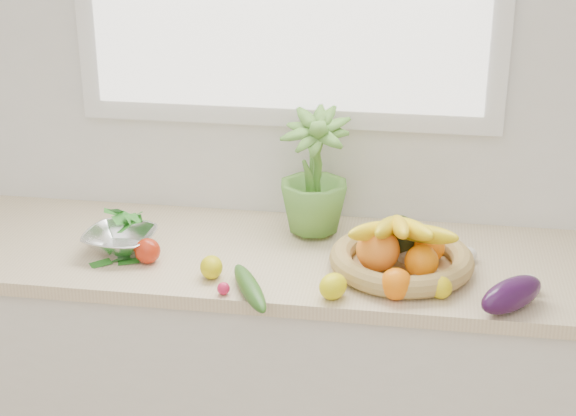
% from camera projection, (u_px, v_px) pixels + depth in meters
% --- Properties ---
extents(back_wall, '(4.50, 0.02, 2.70)m').
position_uv_depth(back_wall, '(288.00, 76.00, 2.68)').
color(back_wall, white).
rests_on(back_wall, ground).
extents(counter_cabinet, '(2.20, 0.58, 0.86)m').
position_uv_depth(counter_cabinet, '(273.00, 388.00, 2.76)').
color(counter_cabinet, silver).
rests_on(counter_cabinet, ground).
extents(countertop, '(2.24, 0.62, 0.04)m').
position_uv_depth(countertop, '(272.00, 258.00, 2.59)').
color(countertop, beige).
rests_on(countertop, counter_cabinet).
extents(orange_loose, '(0.10, 0.10, 0.09)m').
position_uv_depth(orange_loose, '(396.00, 284.00, 2.30)').
color(orange_loose, orange).
rests_on(orange_loose, countertop).
extents(lemon_a, '(0.08, 0.09, 0.06)m').
position_uv_depth(lemon_a, '(211.00, 267.00, 2.41)').
color(lemon_a, '#D1C50B').
rests_on(lemon_a, countertop).
extents(lemon_b, '(0.10, 0.11, 0.07)m').
position_uv_depth(lemon_b, '(333.00, 286.00, 2.30)').
color(lemon_b, yellow).
rests_on(lemon_b, countertop).
extents(lemon_c, '(0.09, 0.10, 0.06)m').
position_uv_depth(lemon_c, '(439.00, 286.00, 2.31)').
color(lemon_c, '#DCC00C').
rests_on(lemon_c, countertop).
extents(apple, '(0.10, 0.10, 0.07)m').
position_uv_depth(apple, '(148.00, 251.00, 2.50)').
color(apple, '#B1250E').
rests_on(apple, countertop).
extents(ginger, '(0.12, 0.10, 0.04)m').
position_uv_depth(ginger, '(426.00, 282.00, 2.36)').
color(ginger, tan).
rests_on(ginger, countertop).
extents(garlic_a, '(0.07, 0.07, 0.05)m').
position_uv_depth(garlic_a, '(406.00, 257.00, 2.49)').
color(garlic_a, beige).
rests_on(garlic_a, countertop).
extents(garlic_b, '(0.06, 0.06, 0.04)m').
position_uv_depth(garlic_b, '(468.00, 255.00, 2.51)').
color(garlic_b, white).
rests_on(garlic_b, countertop).
extents(garlic_c, '(0.07, 0.07, 0.05)m').
position_uv_depth(garlic_c, '(529.00, 283.00, 2.34)').
color(garlic_c, silver).
rests_on(garlic_c, countertop).
extents(eggplant, '(0.21, 0.21, 0.09)m').
position_uv_depth(eggplant, '(512.00, 295.00, 2.24)').
color(eggplant, '#2D0E35').
rests_on(eggplant, countertop).
extents(cucumber, '(0.17, 0.27, 0.05)m').
position_uv_depth(cucumber, '(250.00, 288.00, 2.31)').
color(cucumber, '#285318').
rests_on(cucumber, countertop).
extents(radish, '(0.04, 0.04, 0.03)m').
position_uv_depth(radish, '(224.00, 289.00, 2.33)').
color(radish, '#DB1B49').
rests_on(radish, countertop).
extents(potted_herb, '(0.24, 0.24, 0.38)m').
position_uv_depth(potted_herb, '(314.00, 171.00, 2.62)').
color(potted_herb, '#548D33').
rests_on(potted_herb, countertop).
extents(fruit_basket, '(0.45, 0.45, 0.19)m').
position_uv_depth(fruit_basket, '(401.00, 252.00, 2.44)').
color(fruit_basket, tan).
rests_on(fruit_basket, countertop).
extents(colander_with_spinach, '(0.22, 0.22, 0.11)m').
position_uv_depth(colander_with_spinach, '(120.00, 235.00, 2.55)').
color(colander_with_spinach, silver).
rests_on(colander_with_spinach, countertop).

